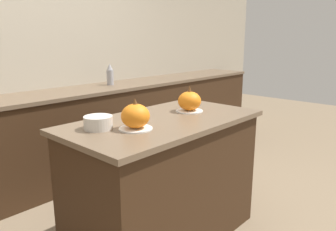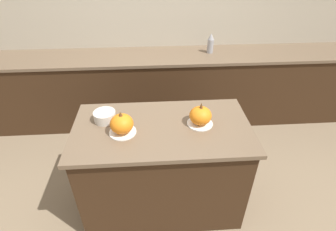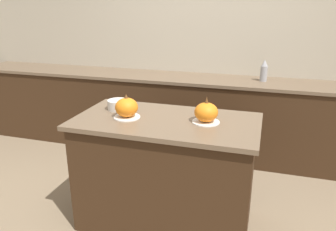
% 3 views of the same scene
% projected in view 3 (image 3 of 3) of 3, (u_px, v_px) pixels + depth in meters
% --- Properties ---
extents(ground_plane, '(12.00, 12.00, 0.00)m').
position_uv_depth(ground_plane, '(166.00, 220.00, 2.76)').
color(ground_plane, '#847056').
extents(wall_back, '(8.00, 0.06, 2.50)m').
position_uv_depth(wall_back, '(209.00, 46.00, 3.93)').
color(wall_back, '#B2A893').
rests_on(wall_back, ground_plane).
extents(kitchen_island, '(1.39, 0.75, 0.90)m').
position_uv_depth(kitchen_island, '(166.00, 172.00, 2.62)').
color(kitchen_island, '#382314').
rests_on(kitchen_island, ground_plane).
extents(back_counter, '(6.00, 0.60, 0.93)m').
position_uv_depth(back_counter, '(201.00, 116.00, 3.89)').
color(back_counter, '#382314').
rests_on(back_counter, ground_plane).
extents(pumpkin_cake_left, '(0.20, 0.20, 0.19)m').
position_uv_depth(pumpkin_cake_left, '(127.00, 108.00, 2.49)').
color(pumpkin_cake_left, white).
rests_on(pumpkin_cake_left, kitchen_island).
extents(pumpkin_cake_right, '(0.20, 0.20, 0.20)m').
position_uv_depth(pumpkin_cake_right, '(206.00, 113.00, 2.38)').
color(pumpkin_cake_right, white).
rests_on(pumpkin_cake_right, kitchen_island).
extents(bottle_tall, '(0.08, 0.08, 0.24)m').
position_uv_depth(bottle_tall, '(264.00, 71.00, 3.55)').
color(bottle_tall, '#99999E').
rests_on(bottle_tall, back_counter).
extents(mixing_bowl, '(0.17, 0.17, 0.08)m').
position_uv_depth(mixing_bowl, '(118.00, 105.00, 2.69)').
color(mixing_bowl, beige).
rests_on(mixing_bowl, kitchen_island).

